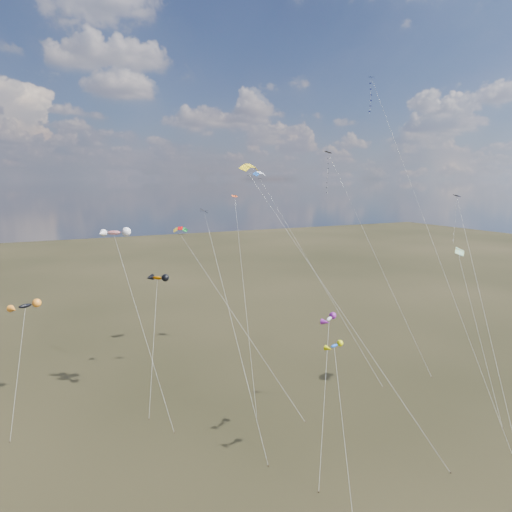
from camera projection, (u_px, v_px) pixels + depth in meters
name	position (u px, v px, depth m)	size (l,w,h in m)	color
ground	(340.00, 487.00, 42.15)	(400.00, 400.00, 0.00)	black
diamond_black_high	(332.00, 182.00, 74.06)	(6.92, 19.19, 32.66)	black
diamond_navy_tall	(380.00, 120.00, 59.41)	(1.94, 23.69, 41.64)	#0A134F
diamond_black_mid	(219.00, 268.00, 55.53)	(1.29, 20.72, 24.30)	black
diamond_navy_right	(458.00, 231.00, 52.73)	(9.10, 18.08, 26.37)	#111753
diamond_orange_center	(241.00, 262.00, 61.15)	(3.96, 15.12, 25.93)	#D1471A
parafoil_yellow	(251.00, 167.00, 56.69)	(11.67, 25.69, 30.51)	yellow
parafoil_blue_white	(261.00, 174.00, 73.98)	(9.13, 23.26, 29.80)	blue
parafoil_striped	(460.00, 250.00, 60.06)	(5.15, 12.14, 19.68)	#CBC00C
parafoil_tricolor	(181.00, 230.00, 59.71)	(10.94, 16.76, 22.26)	yellow
novelty_black_orange	(25.00, 306.00, 54.74)	(4.05, 8.67, 13.67)	black
novelty_orange_black	(157.00, 278.00, 60.35)	(4.94, 9.81, 15.85)	#C36000
novelty_white_purple	(329.00, 319.00, 48.98)	(7.48, 9.06, 13.78)	silver
novelty_redwhite_stripe	(114.00, 233.00, 56.67)	(5.61, 13.48, 22.23)	red
novelty_blue_yellow	(334.00, 347.00, 45.61)	(4.74, 9.08, 12.04)	blue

